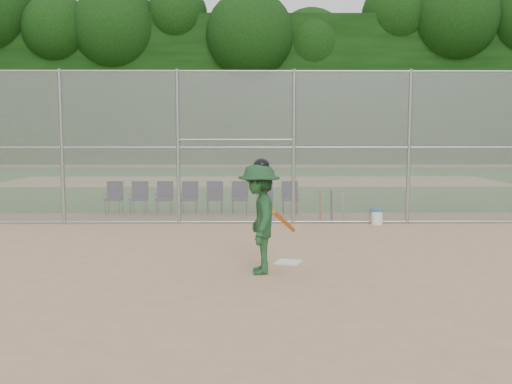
{
  "coord_description": "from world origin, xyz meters",
  "views": [
    {
      "loc": [
        -0.11,
        -9.8,
        2.39
      ],
      "look_at": [
        0.0,
        2.5,
        1.1
      ],
      "focal_mm": 40.0,
      "sensor_mm": 36.0,
      "label": 1
    }
  ],
  "objects_px": {
    "home_plate": "(288,262)",
    "water_cooler": "(377,217)",
    "batter_at_plate": "(259,218)",
    "chair_0": "(114,198)"
  },
  "relations": [
    {
      "from": "home_plate",
      "to": "chair_0",
      "type": "bearing_deg",
      "value": 127.12
    },
    {
      "from": "home_plate",
      "to": "batter_at_plate",
      "type": "relative_size",
      "value": 0.22
    },
    {
      "from": "home_plate",
      "to": "water_cooler",
      "type": "height_order",
      "value": "water_cooler"
    },
    {
      "from": "water_cooler",
      "to": "chair_0",
      "type": "bearing_deg",
      "value": 165.74
    },
    {
      "from": "home_plate",
      "to": "water_cooler",
      "type": "bearing_deg",
      "value": 59.22
    },
    {
      "from": "batter_at_plate",
      "to": "water_cooler",
      "type": "relative_size",
      "value": 5.06
    },
    {
      "from": "water_cooler",
      "to": "chair_0",
      "type": "xyz_separation_m",
      "value": [
        -7.29,
        1.85,
        0.28
      ]
    },
    {
      "from": "home_plate",
      "to": "chair_0",
      "type": "relative_size",
      "value": 0.44
    },
    {
      "from": "batter_at_plate",
      "to": "water_cooler",
      "type": "bearing_deg",
      "value": 58.38
    },
    {
      "from": "home_plate",
      "to": "batter_at_plate",
      "type": "xyz_separation_m",
      "value": [
        -0.55,
        -0.76,
        0.94
      ]
    }
  ]
}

